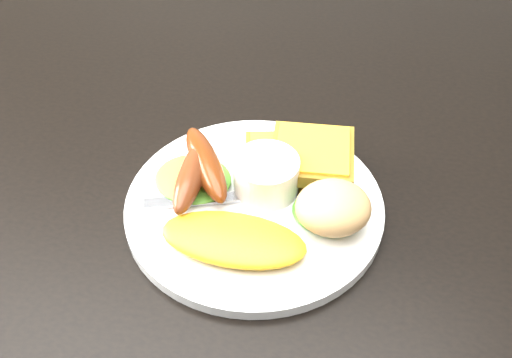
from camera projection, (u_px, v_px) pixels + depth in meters
The scene contains 12 objects.
dining_table at pixel (342, 126), 0.70m from camera, with size 1.20×0.80×0.04m, color black.
plate at pixel (254, 206), 0.57m from camera, with size 0.25×0.25×0.01m, color white.
lettuce_left at pixel (193, 179), 0.58m from camera, with size 0.08×0.07×0.01m, color #56902F.
lettuce_right at pixel (327, 212), 0.55m from camera, with size 0.07×0.06×0.01m, color #2C8F20.
omelette at pixel (233, 239), 0.52m from camera, with size 0.13×0.06×0.02m, color orange.
sausage_a at pixel (192, 174), 0.56m from camera, with size 0.03×0.10×0.03m, color #642E16.
sausage_b at pixel (206, 163), 0.58m from camera, with size 0.03×0.11×0.03m, color #5F2D05.
ramekin at pixel (266, 175), 0.57m from camera, with size 0.06×0.06×0.04m, color white.
toast_a at pixel (283, 160), 0.60m from camera, with size 0.07×0.07×0.01m, color olive.
toast_b at pixel (312, 155), 0.59m from camera, with size 0.08×0.08×0.01m, color olive.
potato_salad at pixel (333, 207), 0.53m from camera, with size 0.07×0.06×0.04m, color #C5B884.
fork at pixel (223, 198), 0.57m from camera, with size 0.15×0.01×0.00m, color #ADAFB7.
Camera 1 is at (-0.01, -0.55, 1.17)m, focal length 42.00 mm.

